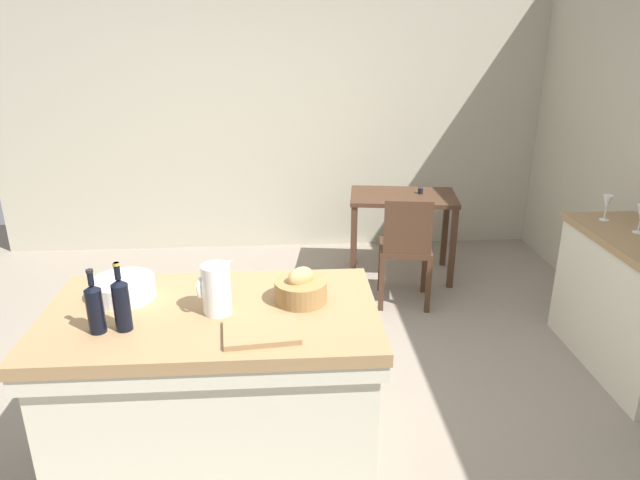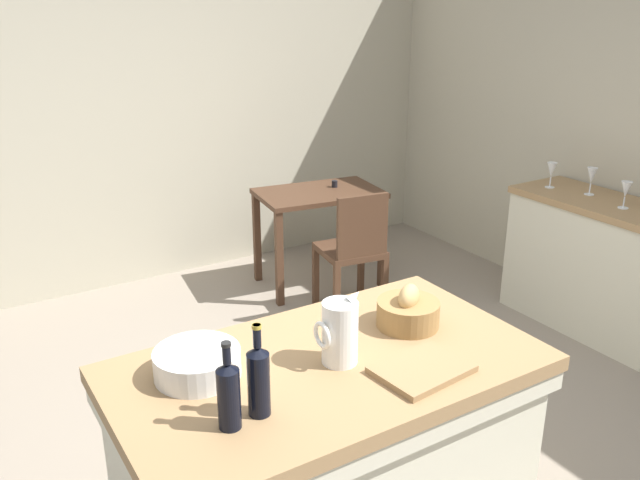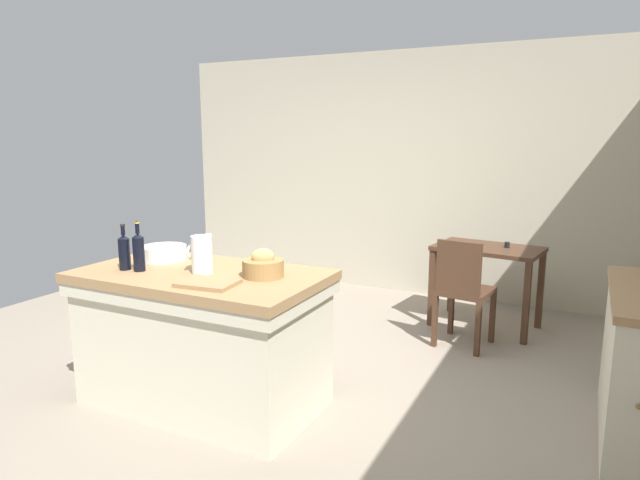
{
  "view_description": "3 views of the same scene",
  "coord_description": "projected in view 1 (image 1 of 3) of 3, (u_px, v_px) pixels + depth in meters",
  "views": [
    {
      "loc": [
        0.06,
        -2.93,
        2.12
      ],
      "look_at": [
        0.26,
        0.13,
        0.96
      ],
      "focal_mm": 32.17,
      "sensor_mm": 36.0,
      "label": 1
    },
    {
      "loc": [
        -1.43,
        -2.31,
        2.12
      ],
      "look_at": [
        0.19,
        0.29,
        0.99
      ],
      "focal_mm": 37.59,
      "sensor_mm": 36.0,
      "label": 2
    },
    {
      "loc": [
        1.85,
        -3.18,
        1.71
      ],
      "look_at": [
        0.14,
        0.29,
        0.97
      ],
      "focal_mm": 30.73,
      "sensor_mm": 36.0,
      "label": 3
    }
  ],
  "objects": [
    {
      "name": "wall_back",
      "position": [
        276.0,
        116.0,
        5.45
      ],
      "size": [
        5.32,
        0.12,
        2.6
      ],
      "primitive_type": "cube",
      "color": "#B2AA93",
      "rests_on": "ground"
    },
    {
      "name": "wine_glass_right",
      "position": [
        607.0,
        203.0,
        3.81
      ],
      "size": [
        0.07,
        0.07,
        0.17
      ],
      "color": "white",
      "rests_on": "side_cabinet"
    },
    {
      "name": "ground_plane",
      "position": [
        279.0,
        396.0,
        3.48
      ],
      "size": [
        6.76,
        6.76,
        0.0
      ],
      "primitive_type": "plane",
      "color": "gray"
    },
    {
      "name": "wooden_chair",
      "position": [
        406.0,
        247.0,
        4.45
      ],
      "size": [
        0.46,
        0.46,
        0.9
      ],
      "color": "#472D1E",
      "rests_on": "ground"
    },
    {
      "name": "bread_basket",
      "position": [
        301.0,
        289.0,
        2.72
      ],
      "size": [
        0.25,
        0.25,
        0.17
      ],
      "color": "olive",
      "rests_on": "island_table"
    },
    {
      "name": "island_table",
      "position": [
        217.0,
        384.0,
        2.8
      ],
      "size": [
        1.55,
        0.87,
        0.87
      ],
      "color": "#99754C",
      "rests_on": "ground"
    },
    {
      "name": "side_cabinet",
      "position": [
        633.0,
        305.0,
        3.64
      ],
      "size": [
        0.52,
        1.17,
        0.88
      ],
      "color": "#99754C",
      "rests_on": "ground"
    },
    {
      "name": "writing_desk",
      "position": [
        403.0,
        208.0,
        4.96
      ],
      "size": [
        0.97,
        0.68,
        0.79
      ],
      "color": "#472D1E",
      "rests_on": "ground"
    },
    {
      "name": "cutting_board",
      "position": [
        261.0,
        332.0,
        2.45
      ],
      "size": [
        0.34,
        0.27,
        0.02
      ],
      "primitive_type": "cube",
      "rotation": [
        0.0,
        0.0,
        0.1
      ],
      "color": "#99754C",
      "rests_on": "island_table"
    },
    {
      "name": "wine_bottle_amber",
      "position": [
        95.0,
        307.0,
        2.43
      ],
      "size": [
        0.07,
        0.07,
        0.29
      ],
      "color": "black",
      "rests_on": "island_table"
    },
    {
      "name": "wine_bottle_dark",
      "position": [
        121.0,
        303.0,
        2.44
      ],
      "size": [
        0.07,
        0.07,
        0.31
      ],
      "color": "black",
      "rests_on": "island_table"
    },
    {
      "name": "pitcher",
      "position": [
        216.0,
        289.0,
        2.59
      ],
      "size": [
        0.17,
        0.13,
        0.28
      ],
      "color": "white",
      "rests_on": "island_table"
    },
    {
      "name": "wash_bowl",
      "position": [
        123.0,
        288.0,
        2.76
      ],
      "size": [
        0.3,
        0.3,
        0.1
      ],
      "primitive_type": "cylinder",
      "color": "white",
      "rests_on": "island_table"
    }
  ]
}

